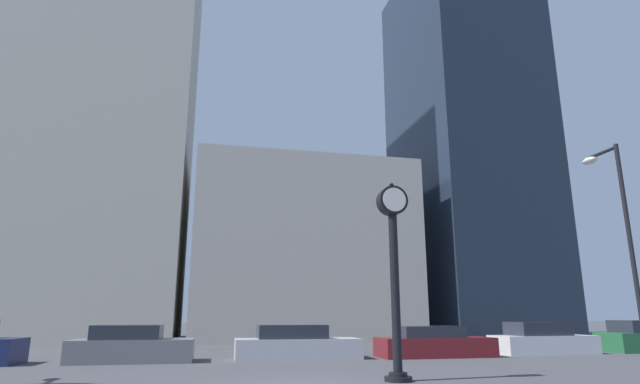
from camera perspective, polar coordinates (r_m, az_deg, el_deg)
The scene contains 9 objects.
building_tall_tower at distance 40.41m, azimuth -23.58°, elevation 12.49°, with size 12.90×12.00×37.58m.
building_storefront_row at distance 36.53m, azimuth -2.62°, elevation -7.12°, with size 14.63×12.00×11.83m.
building_glass_modern at distance 43.49m, azimuth 16.23°, elevation 5.39°, with size 9.37×12.00×31.12m.
street_clock at distance 13.74m, azimuth 8.47°, elevation -7.80°, with size 0.81×0.71×5.25m.
car_grey at distance 19.97m, azimuth -20.74°, elevation -16.16°, with size 4.28×1.97×1.29m.
car_silver at distance 20.16m, azimuth -2.75°, elevation -17.00°, with size 4.84×1.90×1.28m.
car_maroon at distance 21.55m, azimuth 12.84°, elevation -16.55°, with size 4.67×1.85×1.21m.
car_white at distance 24.69m, azimuth 24.03°, elevation -15.22°, with size 4.52×1.83×1.35m.
street_lamp_right at distance 18.89m, azimuth 30.91°, elevation -2.72°, with size 0.36×1.57×7.12m.
Camera 1 is at (-2.26, -11.71, 1.66)m, focal length 28.00 mm.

